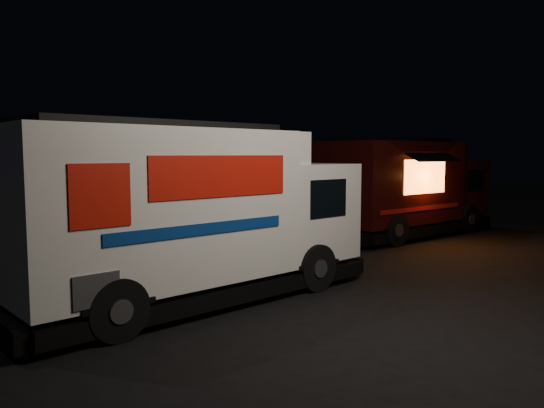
{
  "coord_description": "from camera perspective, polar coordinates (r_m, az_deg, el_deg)",
  "views": [
    {
      "loc": [
        -6.96,
        -8.1,
        2.77
      ],
      "look_at": [
        0.92,
        2.0,
        1.56
      ],
      "focal_mm": 35.0,
      "sensor_mm": 36.0,
      "label": 1
    }
  ],
  "objects": [
    {
      "name": "red_truck",
      "position": [
        18.68,
        14.25,
        1.77
      ],
      "size": [
        7.16,
        2.83,
        3.29
      ],
      "primitive_type": null,
      "rotation": [
        0.0,
        0.0,
        0.03
      ],
      "color": "black",
      "rests_on": "ground"
    },
    {
      "name": "white_truck",
      "position": [
        10.15,
        -8.06,
        -0.95
      ],
      "size": [
        7.51,
        3.08,
        3.33
      ],
      "primitive_type": null,
      "rotation": [
        0.0,
        0.0,
        0.08
      ],
      "color": "silver",
      "rests_on": "ground"
    },
    {
      "name": "ground",
      "position": [
        11.03,
        2.64,
        -9.17
      ],
      "size": [
        80.0,
        80.0,
        0.0
      ],
      "primitive_type": "plane",
      "color": "black",
      "rests_on": "ground"
    }
  ]
}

